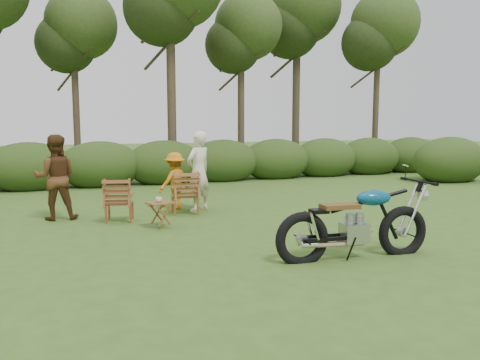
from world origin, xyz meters
name	(u,v)px	position (x,y,z in m)	size (l,w,h in m)	color
ground	(300,254)	(0.00, 0.00, 0.00)	(80.00, 80.00, 0.00)	#354F1A
tree_line	(173,66)	(0.50, 9.74, 3.81)	(22.52, 11.62, 8.14)	#332A1C
motorcycle	(353,258)	(0.63, -0.42, 0.00)	(2.25, 0.86, 1.29)	#0D76B2
lawn_chair_right	(185,213)	(-0.75, 3.71, 0.00)	(0.62, 0.62, 0.90)	brown
lawn_chair_left	(120,221)	(-2.16, 3.42, 0.00)	(0.59, 0.59, 0.85)	brown
side_table	(161,215)	(-1.53, 2.53, 0.24)	(0.46, 0.39, 0.48)	brown
cup	(159,200)	(-1.56, 2.54, 0.53)	(0.12, 0.12, 0.10)	beige
adult_a	(199,210)	(-0.38, 3.93, 0.00)	(0.64, 0.42, 1.75)	beige
adult_b	(57,219)	(-3.31, 4.05, 0.00)	(0.83, 0.64, 1.70)	#4D2D16
child	(175,209)	(-0.83, 4.25, 0.00)	(0.83, 0.48, 1.28)	#C06E12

